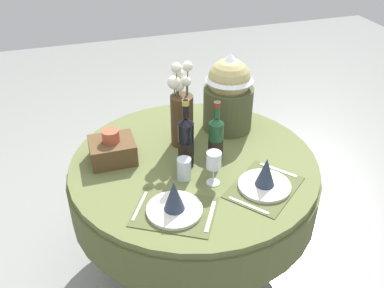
# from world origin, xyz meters

# --- Properties ---
(ground) EXTENTS (8.00, 8.00, 0.00)m
(ground) POSITION_xyz_m (0.00, 0.00, 0.00)
(ground) COLOR gray
(dining_table) EXTENTS (1.26, 1.26, 0.73)m
(dining_table) POSITION_xyz_m (0.00, 0.00, 0.58)
(dining_table) COLOR #5B6638
(dining_table) RESTS_ON ground
(place_setting_left) EXTENTS (0.42, 0.39, 0.16)m
(place_setting_left) POSITION_xyz_m (-0.19, -0.34, 0.78)
(place_setting_left) COLOR #4E562F
(place_setting_left) RESTS_ON dining_table
(place_setting_right) EXTENTS (0.43, 0.42, 0.16)m
(place_setting_right) POSITION_xyz_m (0.24, -0.30, 0.78)
(place_setting_right) COLOR #4E562F
(place_setting_right) RESTS_ON dining_table
(flower_vase) EXTENTS (0.12, 0.13, 0.46)m
(flower_vase) POSITION_xyz_m (-0.01, 0.18, 0.93)
(flower_vase) COLOR #47331E
(flower_vase) RESTS_ON dining_table
(wine_bottle_left) EXTENTS (0.08, 0.08, 0.36)m
(wine_bottle_left) POSITION_xyz_m (-0.05, -0.03, 0.87)
(wine_bottle_left) COLOR black
(wine_bottle_left) RESTS_ON dining_table
(wine_bottle_centre) EXTENTS (0.07, 0.07, 0.33)m
(wine_bottle_centre) POSITION_xyz_m (0.10, -0.04, 0.86)
(wine_bottle_centre) COLOR #194223
(wine_bottle_centre) RESTS_ON dining_table
(wine_glass_right) EXTENTS (0.07, 0.07, 0.17)m
(wine_glass_right) POSITION_xyz_m (0.03, -0.20, 0.86)
(wine_glass_right) COLOR silver
(wine_glass_right) RESTS_ON dining_table
(tumbler_near_left) EXTENTS (0.07, 0.07, 0.11)m
(tumbler_near_left) POSITION_xyz_m (-0.09, -0.12, 0.79)
(tumbler_near_left) COLOR silver
(tumbler_near_left) RESTS_ON dining_table
(gift_tub_back_right) EXTENTS (0.27, 0.27, 0.44)m
(gift_tub_back_right) POSITION_xyz_m (0.28, 0.26, 0.96)
(gift_tub_back_right) COLOR #474C2D
(gift_tub_back_right) RESTS_ON dining_table
(woven_basket_side_left) EXTENTS (0.22, 0.19, 0.17)m
(woven_basket_side_left) POSITION_xyz_m (-0.38, 0.13, 0.79)
(woven_basket_side_left) COLOR brown
(woven_basket_side_left) RESTS_ON dining_table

